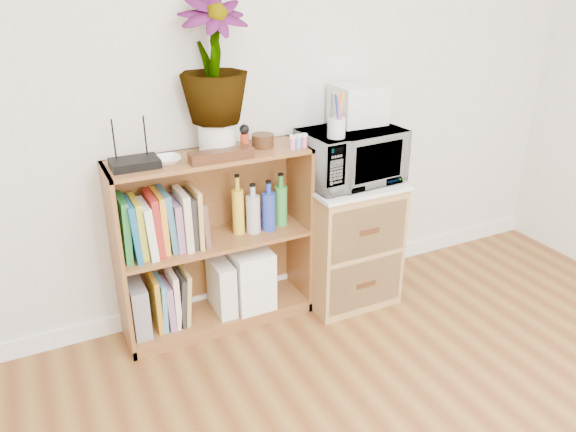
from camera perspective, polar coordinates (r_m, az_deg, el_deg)
skirting_board at (r=3.35m, az=-2.17°, el=-7.08°), size 4.00×0.02×0.10m
bookshelf at (r=2.92m, az=-7.44°, el=-2.75°), size 1.00×0.30×0.95m
wicker_unit at (r=3.21m, az=5.87°, el=-2.61°), size 0.50×0.45×0.70m
microwave at (r=3.00m, az=6.39°, el=6.08°), size 0.54×0.38×0.29m
pen_cup at (r=2.81m, az=4.94°, el=8.92°), size 0.09×0.09×0.10m
small_appliance at (r=3.06m, az=7.14°, el=11.19°), size 0.26×0.22×0.21m
router at (r=2.63m, az=-15.30°, el=5.19°), size 0.21×0.15×0.04m
white_bowl at (r=2.65m, az=-12.24°, el=5.57°), size 0.13×0.13×0.03m
plant_pot at (r=2.75m, az=-7.19°, el=7.93°), size 0.18×0.18×0.15m
potted_plant at (r=2.68m, az=-7.60°, el=15.42°), size 0.32×0.32×0.57m
trinket_box at (r=2.65m, az=-6.77°, el=6.14°), size 0.31×0.08×0.05m
kokeshi_doll at (r=2.75m, az=-4.42°, el=7.37°), size 0.04×0.04×0.10m
wooden_bowl at (r=2.84m, az=-2.58°, el=7.66°), size 0.11×0.11×0.06m
paint_jars at (r=2.81m, az=1.06°, el=7.44°), size 0.11×0.04×0.06m
file_box at (r=2.97m, az=-15.02°, el=-8.95°), size 0.08×0.22×0.27m
magazine_holder_left at (r=3.04m, az=-6.77°, el=-7.09°), size 0.09×0.24×0.29m
magazine_holder_mid at (r=3.07m, az=-4.80°, el=-6.30°), size 0.11×0.27×0.34m
magazine_holder_right at (r=3.10m, az=-3.06°, el=-5.91°), size 0.11×0.27×0.33m
cookbooks at (r=2.79m, az=-12.71°, el=-0.71°), size 0.41×0.20×0.31m
liquor_bottles at (r=2.94m, az=-2.79°, el=1.11°), size 0.31×0.07×0.31m
lower_books at (r=2.99m, az=-11.93°, el=-8.26°), size 0.19×0.19×0.30m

